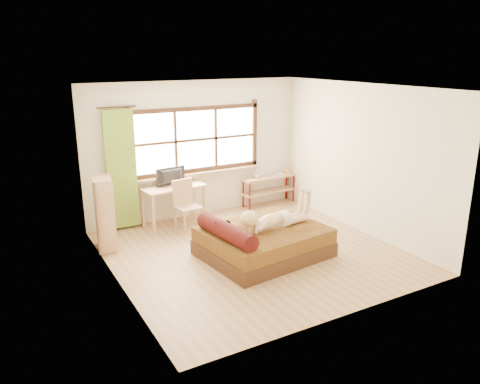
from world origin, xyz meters
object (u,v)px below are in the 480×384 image
woman (274,211)px  kitten (221,227)px  desk (174,191)px  chair (186,202)px  bed (261,241)px  pipe_shelf (269,184)px  bookshelf (105,213)px

woman → kitten: 0.90m
desk → chair: chair is taller
bed → chair: 1.88m
kitten → desk: bearing=83.2°
kitten → chair: bearing=80.1°
woman → chair: woman is taller
woman → pipe_shelf: bearing=52.0°
bed → bookshelf: bearing=137.4°
pipe_shelf → bookshelf: (-3.72, -0.71, 0.16)m
bed → woman: woman is taller
bookshelf → woman: bearing=-24.4°
woman → chair: bearing=106.5°
chair → bookshelf: bearing=-179.3°
bed → desk: 2.27m
woman → pipe_shelf: 2.71m
chair → bookshelf: size_ratio=0.76×
kitten → chair: (0.10, 1.66, -0.06)m
kitten → bookshelf: size_ratio=0.23×
woman → desk: woman is taller
chair → pipe_shelf: bearing=5.1°
chair → pipe_shelf: 2.23m
desk → bookshelf: bearing=-165.6°
chair → pipe_shelf: (2.18, 0.49, -0.06)m
bed → pipe_shelf: bearing=48.0°
desk → chair: bearing=-83.7°
kitten → pipe_shelf: (2.27, 2.15, -0.12)m
woman → bookshelf: bearing=139.0°
bed → pipe_shelf: (1.60, 2.25, 0.21)m
bed → bookshelf: 2.65m
bed → woman: size_ratio=1.55×
kitten → pipe_shelf: size_ratio=0.22×
bed → kitten: size_ratio=7.24×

